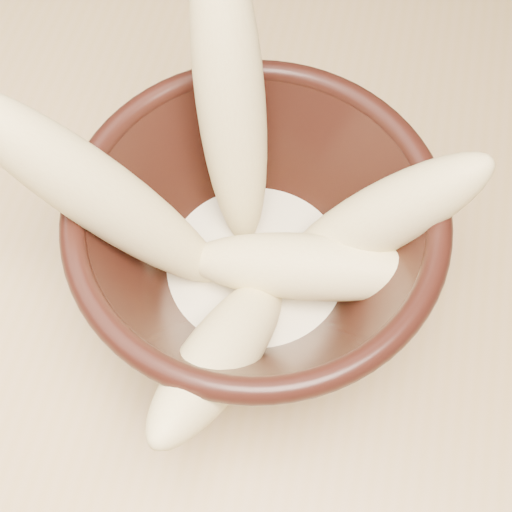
# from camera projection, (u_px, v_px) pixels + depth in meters

# --- Properties ---
(bowl) EXTENTS (0.23, 0.23, 0.13)m
(bowl) POSITION_uv_depth(u_px,v_px,m) (256.00, 248.00, 0.47)
(bowl) COLOR black
(bowl) RESTS_ON table
(milk_puddle) EXTENTS (0.13, 0.13, 0.02)m
(milk_puddle) POSITION_uv_depth(u_px,v_px,m) (256.00, 269.00, 0.50)
(milk_puddle) COLOR beige
(milk_puddle) RESTS_ON bowl
(banana_upright) EXTENTS (0.09, 0.14, 0.21)m
(banana_upright) POSITION_uv_depth(u_px,v_px,m) (231.00, 99.00, 0.44)
(banana_upright) COLOR #D6BF7E
(banana_upright) RESTS_ON bowl
(banana_left) EXTENTS (0.17, 0.05, 0.19)m
(banana_left) POSITION_uv_depth(u_px,v_px,m) (103.00, 196.00, 0.42)
(banana_left) COLOR #D6BF7E
(banana_left) RESTS_ON bowl
(banana_right) EXTENTS (0.15, 0.09, 0.14)m
(banana_right) POSITION_uv_depth(u_px,v_px,m) (380.00, 219.00, 0.44)
(banana_right) COLOR #D6BF7E
(banana_right) RESTS_ON bowl
(banana_across) EXTENTS (0.16, 0.06, 0.06)m
(banana_across) POSITION_uv_depth(u_px,v_px,m) (305.00, 267.00, 0.45)
(banana_across) COLOR #D6BF7E
(banana_across) RESTS_ON bowl
(banana_front) EXTENTS (0.08, 0.17, 0.11)m
(banana_front) POSITION_uv_depth(u_px,v_px,m) (222.00, 353.00, 0.42)
(banana_front) COLOR #D6BF7E
(banana_front) RESTS_ON bowl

